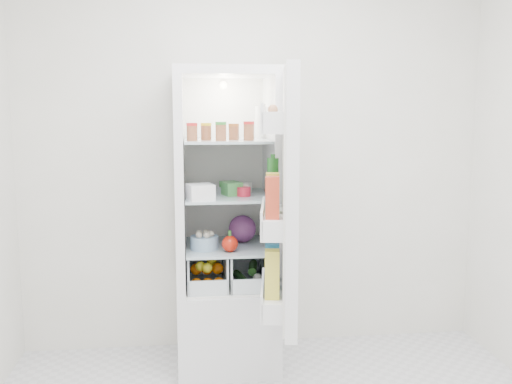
{
  "coord_description": "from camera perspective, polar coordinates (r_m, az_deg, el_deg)",
  "views": [
    {
      "loc": [
        -0.42,
        -2.17,
        1.56
      ],
      "look_at": [
        -0.05,
        0.95,
        1.1
      ],
      "focal_mm": 40.0,
      "sensor_mm": 36.0,
      "label": 1
    }
  ],
  "objects": [
    {
      "name": "shelf_mid",
      "position": [
        3.4,
        -2.96,
        -0.39
      ],
      "size": [
        0.49,
        0.53,
        0.02
      ],
      "primitive_type": "cube",
      "color": "#A5B9C2",
      "rests_on": "refrigerator"
    },
    {
      "name": "crisper_left",
      "position": [
        3.49,
        -4.93,
        -7.59
      ],
      "size": [
        0.23,
        0.46,
        0.22
      ],
      "primitive_type": null,
      "color": "silver",
      "rests_on": "refrigerator"
    },
    {
      "name": "foil_tray",
      "position": [
        3.49,
        -4.25,
        0.28
      ],
      "size": [
        0.2,
        0.17,
        0.04
      ],
      "primitive_type": "cube",
      "rotation": [
        0.0,
        0.0,
        -0.34
      ],
      "color": "silver",
      "rests_on": "shelf_mid"
    },
    {
      "name": "crisper_right",
      "position": [
        3.5,
        -0.89,
        -7.49
      ],
      "size": [
        0.23,
        0.46,
        0.22
      ],
      "primitive_type": null,
      "color": "silver",
      "rests_on": "refrigerator"
    },
    {
      "name": "shelf_top",
      "position": [
        3.37,
        -3.0,
        5.17
      ],
      "size": [
        0.49,
        0.53,
        0.02
      ],
      "primitive_type": "cube",
      "color": "#A5B9C2",
      "rests_on": "refrigerator"
    },
    {
      "name": "tub_cream",
      "position": [
        3.44,
        -1.48,
        0.36
      ],
      "size": [
        0.14,
        0.14,
        0.06
      ],
      "primitive_type": "cube",
      "rotation": [
        0.0,
        0.0,
        -0.31
      ],
      "color": "white",
      "rests_on": "shelf_mid"
    },
    {
      "name": "veg_pile",
      "position": [
        3.52,
        -0.8,
        -8.23
      ],
      "size": [
        0.16,
        0.3,
        0.1
      ],
      "color": "#1F4517",
      "rests_on": "refrigerator"
    },
    {
      "name": "squeeze_bottle",
      "position": [
        3.5,
        0.39,
        7.0
      ],
      "size": [
        0.07,
        0.07,
        0.19
      ],
      "primitive_type": "cylinder",
      "rotation": [
        0.0,
        0.0,
        -0.22
      ],
      "color": "silver",
      "rests_on": "shelf_top"
    },
    {
      "name": "room_walls",
      "position": [
        2.21,
        4.25,
        9.02
      ],
      "size": [
        3.02,
        3.02,
        2.61
      ],
      "color": "silver",
      "rests_on": "ground"
    },
    {
      "name": "refrigerator",
      "position": [
        3.54,
        -2.98,
        -6.41
      ],
      "size": [
        0.6,
        0.6,
        1.8
      ],
      "color": "white",
      "rests_on": "ground"
    },
    {
      "name": "shelf_low",
      "position": [
        3.46,
        -2.92,
        -5.47
      ],
      "size": [
        0.49,
        0.53,
        0.01
      ],
      "primitive_type": "cube",
      "color": "#A5B9C2",
      "rests_on": "refrigerator"
    },
    {
      "name": "mushroom_bowl",
      "position": [
        3.37,
        -5.18,
        -5.07
      ],
      "size": [
        0.21,
        0.21,
        0.08
      ],
      "primitive_type": "cylinder",
      "rotation": [
        0.0,
        0.0,
        -0.37
      ],
      "color": "#8FB3D6",
      "rests_on": "shelf_low"
    },
    {
      "name": "bell_pepper",
      "position": [
        3.3,
        -2.63,
        -5.2
      ],
      "size": [
        0.09,
        0.09,
        0.09
      ],
      "primitive_type": "sphere",
      "color": "red",
      "rests_on": "shelf_low"
    },
    {
      "name": "tub_white",
      "position": [
        3.21,
        -5.6,
        -0.01
      ],
      "size": [
        0.17,
        0.17,
        0.09
      ],
      "primitive_type": "cube",
      "rotation": [
        0.0,
        0.0,
        0.27
      ],
      "color": "white",
      "rests_on": "shelf_mid"
    },
    {
      "name": "citrus_pile",
      "position": [
        3.44,
        -4.91,
        -8.12
      ],
      "size": [
        0.2,
        0.24,
        0.16
      ],
      "color": "orange",
      "rests_on": "refrigerator"
    },
    {
      "name": "tub_green",
      "position": [
        3.39,
        -2.51,
        0.37
      ],
      "size": [
        0.14,
        0.16,
        0.08
      ],
      "primitive_type": "cube",
      "rotation": [
        0.0,
        0.0,
        0.32
      ],
      "color": "#3F8B41",
      "rests_on": "shelf_mid"
    },
    {
      "name": "tin_red",
      "position": [
        3.34,
        -1.23,
        0.04
      ],
      "size": [
        0.1,
        0.1,
        0.05
      ],
      "primitive_type": "cylinder",
      "rotation": [
        0.0,
        0.0,
        -0.36
      ],
      "color": "red",
      "rests_on": "shelf_mid"
    },
    {
      "name": "fridge_door",
      "position": [
        2.86,
        2.9,
        -1.18
      ],
      "size": [
        0.25,
        0.6,
        1.3
      ],
      "rotation": [
        0.0,
        0.0,
        1.42
      ],
      "color": "white",
      "rests_on": "refrigerator"
    },
    {
      "name": "red_cabbage",
      "position": [
        3.52,
        -1.37,
        -3.7
      ],
      "size": [
        0.17,
        0.17,
        0.17
      ],
      "primitive_type": "sphere",
      "color": "#5F2057",
      "rests_on": "shelf_low"
    },
    {
      "name": "condiment_jars",
      "position": [
        3.25,
        -3.58,
        5.93
      ],
      "size": [
        0.38,
        0.16,
        0.08
      ],
      "color": "#B21919",
      "rests_on": "shelf_top"
    }
  ]
}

